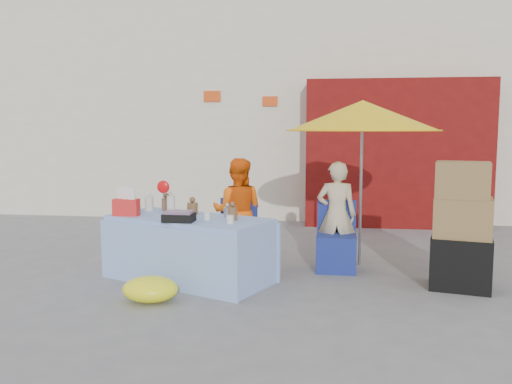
# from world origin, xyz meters

# --- Properties ---
(ground) EXTENTS (80.00, 80.00, 0.00)m
(ground) POSITION_xyz_m (0.00, 0.00, 0.00)
(ground) COLOR slate
(ground) RESTS_ON ground
(backdrop) EXTENTS (14.00, 8.00, 7.80)m
(backdrop) POSITION_xyz_m (0.52, 7.52, 3.10)
(backdrop) COLOR silver
(backdrop) RESTS_ON ground
(market_table) EXTENTS (2.10, 1.58, 1.15)m
(market_table) POSITION_xyz_m (-0.58, 0.30, 0.38)
(market_table) COLOR #8EB5E4
(market_table) RESTS_ON ground
(chair_left) EXTENTS (0.49, 0.48, 0.85)m
(chair_left) POSITION_xyz_m (-0.14, 0.96, 0.26)
(chair_left) COLOR navy
(chair_left) RESTS_ON ground
(chair_right) EXTENTS (0.49, 0.48, 0.85)m
(chair_right) POSITION_xyz_m (1.11, 0.96, 0.26)
(chair_right) COLOR navy
(chair_right) RESTS_ON ground
(vendor_orange) EXTENTS (0.67, 0.53, 1.37)m
(vendor_orange) POSITION_xyz_m (-0.14, 1.09, 0.68)
(vendor_orange) COLOR #FF620D
(vendor_orange) RESTS_ON ground
(vendor_beige) EXTENTS (0.49, 0.33, 1.34)m
(vendor_beige) POSITION_xyz_m (1.11, 1.09, 0.67)
(vendor_beige) COLOR #CCB990
(vendor_beige) RESTS_ON ground
(umbrella) EXTENTS (1.90, 1.90, 2.09)m
(umbrella) POSITION_xyz_m (1.41, 1.24, 1.89)
(umbrella) COLOR gray
(umbrella) RESTS_ON ground
(box_stack) EXTENTS (0.73, 0.64, 1.39)m
(box_stack) POSITION_xyz_m (2.45, 0.37, 0.64)
(box_stack) COLOR black
(box_stack) RESTS_ON ground
(tarp_bundle) EXTENTS (0.66, 0.57, 0.26)m
(tarp_bundle) POSITION_xyz_m (-0.76, -0.53, 0.13)
(tarp_bundle) COLOR #FEFF1A
(tarp_bundle) RESTS_ON ground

